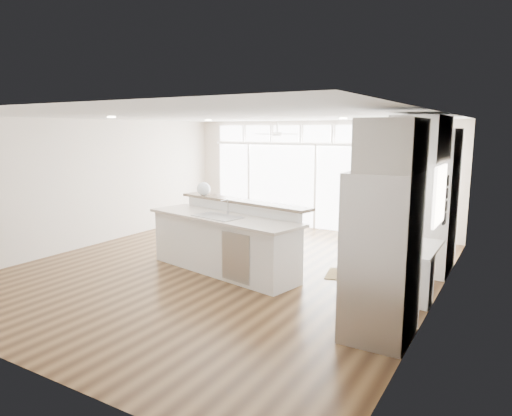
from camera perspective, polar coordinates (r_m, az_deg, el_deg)
The scene contains 24 objects.
floor at distance 8.34m, azimuth -3.53°, elevation -7.60°, with size 7.00×8.00×0.02m, color #3C2512.
ceiling at distance 7.96m, azimuth -3.74°, elevation 11.37°, with size 7.00×8.00×0.02m, color silver.
wall_back at distance 11.54m, azimuth 7.63°, elevation 4.07°, with size 7.00×0.04×2.70m, color beige.
wall_front at distance 5.29m, azimuth -28.84°, elevation -3.71°, with size 7.00×0.04×2.70m, color beige.
wall_left at distance 10.40m, azimuth -19.81°, elevation 2.97°, with size 0.04×8.00×2.70m, color beige.
wall_right at distance 6.74m, azimuth 21.80°, elevation -0.53°, with size 0.04×8.00×2.70m, color beige.
glass_wall at distance 11.52m, azimuth 7.48°, elevation 2.56°, with size 5.80×0.06×2.08m, color white.
transom_row at distance 11.43m, azimuth 7.63°, elevation 9.19°, with size 5.90×0.06×0.40m, color white.
desk_window at distance 7.01m, azimuth 21.96°, elevation 1.48°, with size 0.04×0.85×0.85m, color white.
ceiling_fan at distance 10.62m, azimuth 2.67°, elevation 9.77°, with size 1.16×1.16×0.32m, color white.
recessed_lights at distance 8.13m, azimuth -2.92°, elevation 11.20°, with size 3.40×3.00×0.02m, color white.
oven_cabinet at distance 8.57m, azimuth 21.48°, elevation 0.86°, with size 0.64×1.20×2.50m, color white.
desk_nook at distance 7.31m, azimuth 18.81°, elevation -7.41°, with size 0.72×1.30×0.76m, color white.
upper_cabinets at distance 7.00m, azimuth 20.02°, elevation 8.17°, with size 0.64×1.30×0.64m, color white.
refrigerator at distance 5.60m, azimuth 15.41°, elevation -5.84°, with size 0.76×0.90×2.00m, color #ADAEB2.
fridge_cabinet at distance 5.39m, azimuth 16.65°, elevation 7.53°, with size 0.64×0.90×0.60m, color white.
framed_photos at distance 7.64m, azimuth 22.61°, elevation 0.93°, with size 0.06×0.22×0.80m, color black.
kitchen_island at distance 8.01m, azimuth -4.15°, elevation -3.71°, with size 3.07×1.16×1.22m, color white.
rug at distance 8.08m, azimuth 12.11°, elevation -8.26°, with size 0.92×0.66×0.01m, color #392812.
office_chair at distance 7.56m, azimuth 12.48°, elevation -5.31°, with size 0.56×0.52×1.08m, color black.
fishbowl at distance 8.84m, azimuth -6.57°, elevation 2.40°, with size 0.26×0.26×0.26m, color silver.
monitor at distance 7.18m, azimuth 18.44°, elevation -2.89°, with size 0.08×0.49×0.40m, color black.
keyboard at distance 7.26m, azimuth 17.04°, elevation -4.25°, with size 0.13×0.35×0.02m, color white.
potted_plant at distance 8.48m, azimuth 22.06°, elevation 9.93°, with size 0.24×0.26×0.21m, color #2A5524.
Camera 1 is at (4.48, -6.58, 2.47)m, focal length 32.00 mm.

